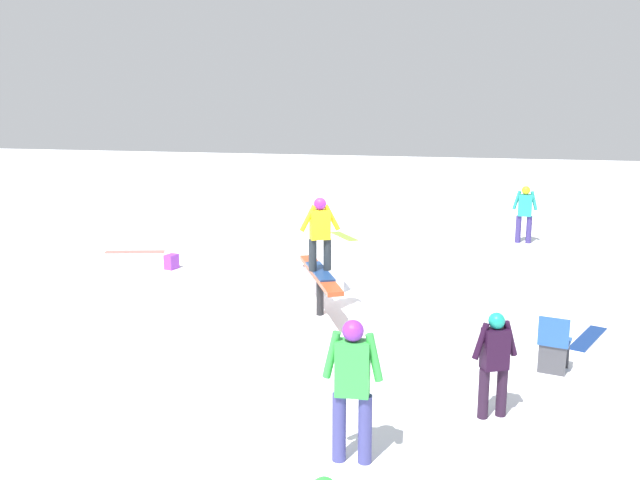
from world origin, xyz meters
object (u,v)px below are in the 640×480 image
(bystander_green, at_px, (352,383))
(backpack_on_snow, at_px, (171,262))
(main_rider_on_rail, at_px, (320,235))
(loose_snowboard_lime, at_px, (344,236))
(bystander_teal, at_px, (525,211))
(loose_snowboard_coral, at_px, (135,252))
(loose_snowboard_navy, at_px, (588,338))
(rail_feature, at_px, (320,278))
(bystander_black, at_px, (494,359))
(folding_chair, at_px, (554,345))

(bystander_green, height_order, backpack_on_snow, bystander_green)
(main_rider_on_rail, bearing_deg, loose_snowboard_lime, 162.46)
(bystander_teal, bearing_deg, loose_snowboard_coral, -159.40)
(loose_snowboard_coral, xyz_separation_m, backpack_on_snow, (1.36, 1.59, 0.16))
(main_rider_on_rail, height_order, bystander_teal, main_rider_on_rail)
(loose_snowboard_lime, relative_size, loose_snowboard_navy, 0.93)
(bystander_teal, xyz_separation_m, backpack_on_snow, (4.51, -8.20, -0.70))
(rail_feature, relative_size, bystander_teal, 1.67)
(rail_feature, bearing_deg, loose_snowboard_lime, 163.03)
(bystander_green, bearing_deg, loose_snowboard_lime, -81.87)
(backpack_on_snow, bearing_deg, bystander_green, -128.80)
(bystander_black, distance_m, folding_chair, 1.98)
(folding_chair, bearing_deg, bystander_green, 66.31)
(bystander_teal, bearing_deg, loose_snowboard_navy, -83.15)
(bystander_green, distance_m, loose_snowboard_lime, 12.25)
(rail_feature, height_order, bystander_black, bystander_black)
(folding_chair, bearing_deg, bystander_teal, -76.41)
(bystander_green, bearing_deg, bystander_black, -139.33)
(bystander_teal, height_order, loose_snowboard_coral, bystander_teal)
(loose_snowboard_coral, xyz_separation_m, loose_snowboard_navy, (4.34, 10.32, 0.00))
(loose_snowboard_lime, relative_size, backpack_on_snow, 3.75)
(loose_snowboard_navy, distance_m, backpack_on_snow, 9.22)
(loose_snowboard_coral, xyz_separation_m, folding_chair, (5.91, 9.57, 0.40))
(loose_snowboard_navy, bearing_deg, loose_snowboard_coral, -88.87)
(bystander_green, bearing_deg, rail_feature, -76.47)
(bystander_black, relative_size, loose_snowboard_coral, 0.94)
(loose_snowboard_coral, height_order, folding_chair, folding_chair)
(main_rider_on_rail, distance_m, bystander_black, 4.76)
(backpack_on_snow, bearing_deg, loose_snowboard_coral, 65.24)
(bystander_black, xyz_separation_m, loose_snowboard_navy, (-3.26, 1.69, -0.77))
(main_rider_on_rail, relative_size, bystander_green, 0.82)
(folding_chair, xyz_separation_m, backpack_on_snow, (-4.54, -7.98, -0.24))
(loose_snowboard_coral, relative_size, loose_snowboard_navy, 1.09)
(loose_snowboard_lime, bearing_deg, loose_snowboard_navy, -178.04)
(main_rider_on_rail, height_order, loose_snowboard_navy, main_rider_on_rail)
(loose_snowboard_coral, bearing_deg, folding_chair, 135.41)
(rail_feature, bearing_deg, loose_snowboard_navy, 62.68)
(loose_snowboard_lime, bearing_deg, bystander_green, 155.47)
(loose_snowboard_coral, bearing_deg, bystander_black, 125.71)
(bystander_green, relative_size, folding_chair, 1.92)
(rail_feature, distance_m, bystander_green, 5.28)
(bystander_black, bearing_deg, bystander_green, 16.81)
(bystander_teal, relative_size, backpack_on_snow, 4.55)
(backpack_on_snow, bearing_deg, main_rider_on_rail, -106.95)
(bystander_black, relative_size, backpack_on_snow, 4.13)
(loose_snowboard_coral, bearing_deg, rail_feature, 131.86)
(rail_feature, height_order, folding_chair, folding_chair)
(main_rider_on_rail, bearing_deg, rail_feature, 0.00)
(loose_snowboard_lime, relative_size, folding_chair, 1.45)
(main_rider_on_rail, xyz_separation_m, folding_chair, (1.93, 3.93, -1.10))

